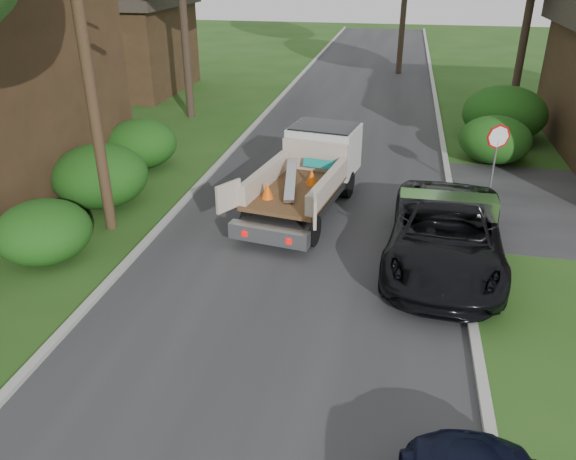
# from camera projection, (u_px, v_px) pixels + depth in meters

# --- Properties ---
(ground) EXTENTS (120.00, 120.00, 0.00)m
(ground) POSITION_uv_depth(u_px,v_px,m) (257.00, 365.00, 10.56)
(ground) COLOR #224614
(ground) RESTS_ON ground
(road) EXTENTS (8.00, 90.00, 0.02)m
(road) POSITION_uv_depth(u_px,v_px,m) (327.00, 179.00, 19.36)
(road) COLOR #28282B
(road) RESTS_ON ground
(curb_left) EXTENTS (0.20, 90.00, 0.12)m
(curb_left) POSITION_uv_depth(u_px,v_px,m) (214.00, 169.00, 20.06)
(curb_left) COLOR #9E9E99
(curb_left) RESTS_ON ground
(curb_right) EXTENTS (0.20, 90.00, 0.12)m
(curb_right) POSITION_uv_depth(u_px,v_px,m) (450.00, 186.00, 18.62)
(curb_right) COLOR #9E9E99
(curb_right) RESTS_ON ground
(stop_sign) EXTENTS (0.71, 0.32, 2.48)m
(stop_sign) POSITION_uv_depth(u_px,v_px,m) (497.00, 147.00, 16.80)
(stop_sign) COLOR slate
(stop_sign) RESTS_ON ground
(utility_pole) EXTENTS (2.42, 1.25, 10.00)m
(utility_pole) POSITION_uv_depth(u_px,v_px,m) (83.00, 36.00, 13.63)
(utility_pole) COLOR #382619
(utility_pole) RESTS_ON ground
(house_left_far) EXTENTS (7.56, 7.56, 6.00)m
(house_left_far) POSITION_uv_depth(u_px,v_px,m) (115.00, 34.00, 30.95)
(house_left_far) COLOR #362616
(house_left_far) RESTS_ON ground
(hedge_left_a) EXTENTS (2.34, 2.34, 1.53)m
(hedge_left_a) POSITION_uv_depth(u_px,v_px,m) (44.00, 232.00, 13.95)
(hedge_left_a) COLOR #10420F
(hedge_left_a) RESTS_ON ground
(hedge_left_b) EXTENTS (2.86, 2.86, 1.87)m
(hedge_left_b) POSITION_uv_depth(u_px,v_px,m) (100.00, 176.00, 17.01)
(hedge_left_b) COLOR #10420F
(hedge_left_b) RESTS_ON ground
(hedge_left_c) EXTENTS (2.60, 2.60, 1.70)m
(hedge_left_c) POSITION_uv_depth(u_px,v_px,m) (140.00, 144.00, 20.18)
(hedge_left_c) COLOR #10420F
(hedge_left_c) RESTS_ON ground
(hedge_right_a) EXTENTS (2.60, 2.60, 1.70)m
(hedge_right_a) POSITION_uv_depth(u_px,v_px,m) (495.00, 140.00, 20.62)
(hedge_right_a) COLOR #10420F
(hedge_right_a) RESTS_ON ground
(hedge_right_b) EXTENTS (3.38, 3.38, 2.21)m
(hedge_right_b) POSITION_uv_depth(u_px,v_px,m) (504.00, 113.00, 23.03)
(hedge_right_b) COLOR #10420F
(hedge_right_b) RESTS_ON ground
(flatbed_truck) EXTENTS (3.28, 6.04, 2.17)m
(flatbed_truck) POSITION_uv_depth(u_px,v_px,m) (313.00, 166.00, 17.05)
(flatbed_truck) COLOR black
(flatbed_truck) RESTS_ON ground
(black_pickup) EXTENTS (3.14, 6.08, 1.64)m
(black_pickup) POSITION_uv_depth(u_px,v_px,m) (445.00, 234.00, 13.69)
(black_pickup) COLOR black
(black_pickup) RESTS_ON ground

